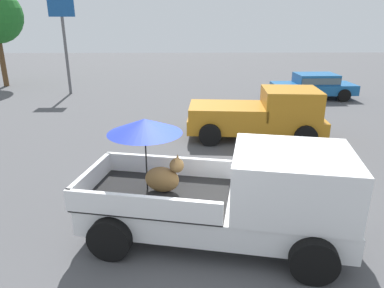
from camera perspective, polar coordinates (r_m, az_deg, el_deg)
ground_plane at (r=7.32m, az=3.47°, el=-14.64°), size 80.00×80.00×0.00m
pickup_truck_main at (r=6.80m, az=7.03°, el=-7.95°), size 5.31×3.02×2.34m
pickup_truck_red at (r=12.92m, az=11.10°, el=4.70°), size 4.92×2.46×1.80m
parked_sedan_near at (r=20.38m, az=19.07°, el=9.02°), size 4.35×2.07×1.33m
motel_sign at (r=21.49m, az=-20.03°, el=17.08°), size 1.40×0.16×5.10m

